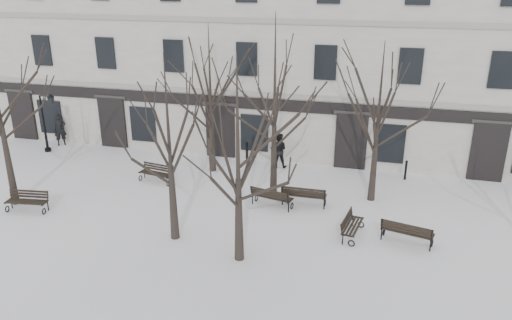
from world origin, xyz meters
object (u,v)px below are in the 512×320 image
(bench_5, at_px, (351,225))
(bench_2, at_px, (407,232))
(bench_1, at_px, (271,197))
(lamp_post, at_px, (47,119))
(bench_3, at_px, (156,173))
(bench_0, at_px, (27,200))
(tree_2, at_px, (238,136))
(tree_1, at_px, (168,128))
(bench_4, at_px, (304,195))

(bench_5, bearing_deg, bench_2, -84.06)
(bench_1, xyz_separation_m, lamp_post, (-13.64, 3.81, 1.45))
(bench_1, bearing_deg, bench_5, 167.88)
(bench_1, bearing_deg, bench_3, 0.48)
(bench_0, height_order, bench_5, bench_0)
(bench_0, height_order, lamp_post, lamp_post)
(bench_5, bearing_deg, tree_2, 135.22)
(bench_0, bearing_deg, tree_1, -12.09)
(bench_1, height_order, bench_4, bench_4)
(tree_1, xyz_separation_m, bench_0, (-6.98, 0.59, -3.93))
(tree_1, xyz_separation_m, bench_2, (8.56, 1.73, -3.89))
(bench_4, xyz_separation_m, lamp_post, (-14.97, 3.34, 1.42))
(bench_3, height_order, lamp_post, lamp_post)
(bench_4, bearing_deg, bench_3, -7.18)
(tree_2, bearing_deg, bench_0, 171.76)
(bench_2, bearing_deg, bench_1, -3.79)
(tree_2, bearing_deg, bench_5, 35.92)
(bench_3, height_order, bench_5, bench_3)
(bench_4, distance_m, lamp_post, 15.40)
(tree_2, height_order, bench_1, tree_2)
(bench_3, bearing_deg, tree_2, -34.14)
(bench_3, bearing_deg, bench_0, -122.64)
(tree_2, bearing_deg, bench_4, 72.59)
(tree_1, height_order, bench_5, tree_1)
(tree_2, bearing_deg, bench_2, 23.95)
(bench_2, xyz_separation_m, bench_5, (-2.06, 0.12, -0.06))
(tree_2, height_order, bench_3, tree_2)
(bench_2, distance_m, bench_4, 4.81)
(tree_2, xyz_separation_m, bench_5, (3.70, 2.68, -4.12))
(tree_2, relative_size, bench_5, 4.19)
(tree_1, xyz_separation_m, bench_1, (2.99, 3.51, -3.91))
(tree_2, xyz_separation_m, bench_2, (5.76, 2.56, -4.06))
(bench_5, bearing_deg, lamp_post, 81.62)
(tree_2, relative_size, bench_4, 3.79)
(bench_1, relative_size, bench_4, 0.99)
(bench_1, height_order, lamp_post, lamp_post)
(tree_1, xyz_separation_m, bench_4, (4.31, 3.98, -3.89))
(bench_4, height_order, bench_5, bench_4)
(tree_1, distance_m, bench_0, 8.04)
(tree_1, distance_m, lamp_post, 13.16)
(bench_3, bearing_deg, bench_1, -2.53)
(tree_1, relative_size, lamp_post, 2.10)
(bench_0, bearing_deg, bench_1, 9.07)
(tree_2, relative_size, lamp_post, 2.18)
(tree_2, xyz_separation_m, lamp_post, (-13.46, 8.15, -2.63))
(bench_2, distance_m, lamp_post, 20.07)
(bench_2, bearing_deg, bench_5, 10.56)
(bench_0, distance_m, lamp_post, 7.81)
(bench_5, bearing_deg, bench_4, 55.10)
(tree_2, height_order, lamp_post, tree_2)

